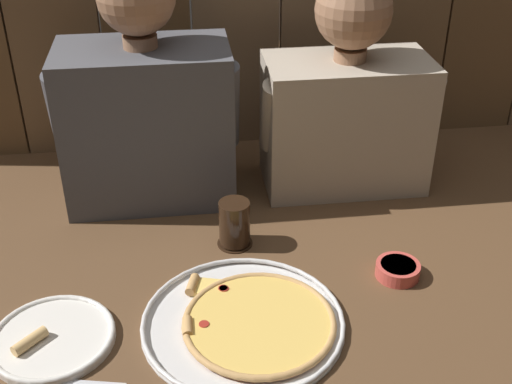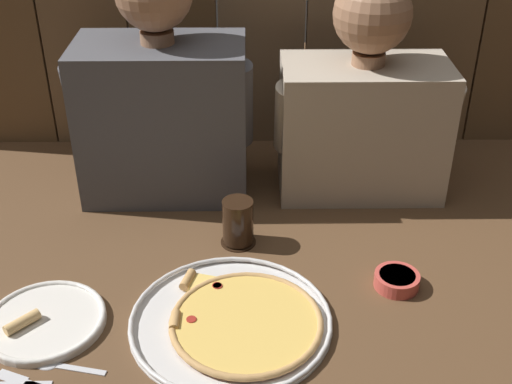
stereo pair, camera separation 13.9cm
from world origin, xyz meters
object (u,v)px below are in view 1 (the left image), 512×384
pizza_tray (249,322)px  diner_right (347,96)px  dinner_plate (52,338)px  drinking_glass (235,224)px  diner_left (145,99)px  dipping_bowl (398,269)px

pizza_tray → diner_right: (0.31, 0.53, 0.24)m
dinner_plate → drinking_glass: size_ratio=2.12×
drinking_glass → diner_left: bearing=126.6°
dinner_plate → dipping_bowl: size_ratio=2.49×
pizza_tray → drinking_glass: bearing=90.0°
pizza_tray → dinner_plate: dinner_plate is taller
pizza_tray → diner_left: size_ratio=0.66×
pizza_tray → drinking_glass: drinking_glass is taller
pizza_tray → drinking_glass: 0.28m
dinner_plate → drinking_glass: drinking_glass is taller
dinner_plate → dipping_bowl: dinner_plate is taller
dipping_bowl → pizza_tray: bearing=-161.3°
pizza_tray → diner_left: bearing=109.4°
drinking_glass → diner_right: (0.31, 0.25, 0.19)m
pizza_tray → dipping_bowl: (0.34, 0.11, 0.01)m
pizza_tray → dinner_plate: bearing=179.3°
pizza_tray → dipping_bowl: bearing=18.7°
drinking_glass → dipping_bowl: drinking_glass is taller
dipping_bowl → diner_left: 0.72m
dinner_plate → pizza_tray: bearing=-0.7°
pizza_tray → dipping_bowl: dipping_bowl is taller
diner_right → drinking_glass: bearing=-141.1°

